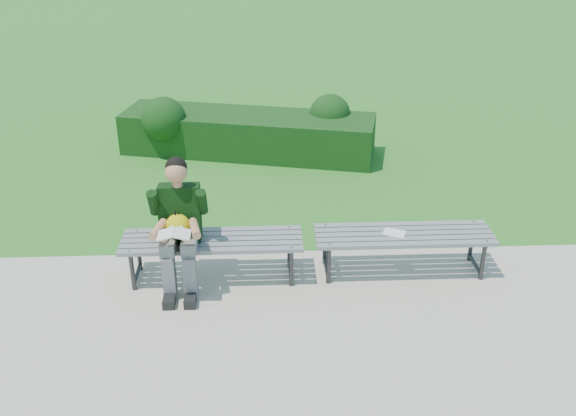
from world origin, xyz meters
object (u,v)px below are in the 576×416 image
Objects in this scene: hedge at (246,131)px; bench_right at (404,238)px; seated_boy at (179,222)px; paper_sheet at (394,233)px; bench_left at (212,244)px.

bench_right is at bearing -64.75° from hedge.
paper_sheet is (2.14, 0.13, -0.24)m from seated_boy.
bench_right is 1.37× the size of seated_boy.
paper_sheet is at bearing -66.11° from hedge.
bench_left is 0.43m from seated_boy.
bench_right is 6.76× the size of paper_sheet.
hedge is at bearing 113.89° from paper_sheet.
hedge is 2.15× the size of bench_left.
bench_left is at bearing 17.34° from seated_boy.
paper_sheet is at bearing 3.40° from seated_boy.
seated_boy is 2.15m from paper_sheet.
seated_boy reaches higher than hedge.
bench_right is 0.12m from paper_sheet.
bench_left is 1.00× the size of bench_right.
bench_left is 1.84m from paper_sheet.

